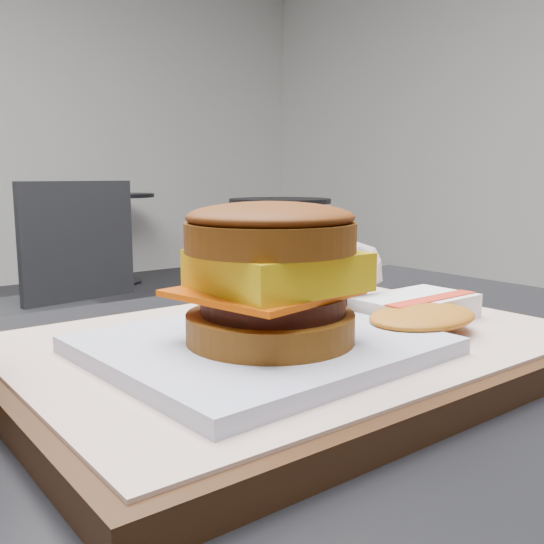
{
  "coord_description": "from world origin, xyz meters",
  "views": [
    {
      "loc": [
        -0.26,
        -0.28,
        0.9
      ],
      "look_at": [
        -0.03,
        0.03,
        0.83
      ],
      "focal_mm": 40.0,
      "sensor_mm": 36.0,
      "label": 1
    }
  ],
  "objects_px": {
    "crumpled_wrapper": "(303,271)",
    "neighbor_chair": "(44,296)",
    "serving_tray": "(292,349)",
    "breakfast_sandwich": "(268,291)",
    "hash_brown": "(419,311)"
  },
  "relations": [
    {
      "from": "breakfast_sandwich",
      "to": "crumpled_wrapper",
      "type": "height_order",
      "value": "breakfast_sandwich"
    },
    {
      "from": "serving_tray",
      "to": "crumpled_wrapper",
      "type": "distance_m",
      "value": 0.09
    },
    {
      "from": "serving_tray",
      "to": "breakfast_sandwich",
      "type": "xyz_separation_m",
      "value": [
        -0.04,
        -0.03,
        0.05
      ]
    },
    {
      "from": "serving_tray",
      "to": "hash_brown",
      "type": "relative_size",
      "value": 3.16
    },
    {
      "from": "crumpled_wrapper",
      "to": "neighbor_chair",
      "type": "height_order",
      "value": "neighbor_chair"
    },
    {
      "from": "serving_tray",
      "to": "neighbor_chair",
      "type": "distance_m",
      "value": 1.73
    },
    {
      "from": "hash_brown",
      "to": "neighbor_chair",
      "type": "bearing_deg",
      "value": 81.44
    },
    {
      "from": "hash_brown",
      "to": "neighbor_chair",
      "type": "xyz_separation_m",
      "value": [
        0.26,
        1.71,
        -0.29
      ]
    },
    {
      "from": "crumpled_wrapper",
      "to": "neighbor_chair",
      "type": "xyz_separation_m",
      "value": [
        0.29,
        1.62,
        -0.31
      ]
    },
    {
      "from": "hash_brown",
      "to": "neighbor_chair",
      "type": "distance_m",
      "value": 1.76
    },
    {
      "from": "hash_brown",
      "to": "crumpled_wrapper",
      "type": "xyz_separation_m",
      "value": [
        -0.03,
        0.09,
        0.02
      ]
    },
    {
      "from": "neighbor_chair",
      "to": "serving_tray",
      "type": "bearing_deg",
      "value": -101.66
    },
    {
      "from": "breakfast_sandwich",
      "to": "neighbor_chair",
      "type": "xyz_separation_m",
      "value": [
        0.39,
        1.71,
        -0.32
      ]
    },
    {
      "from": "breakfast_sandwich",
      "to": "hash_brown",
      "type": "relative_size",
      "value": 1.65
    },
    {
      "from": "neighbor_chair",
      "to": "hash_brown",
      "type": "bearing_deg",
      "value": -98.56
    }
  ]
}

